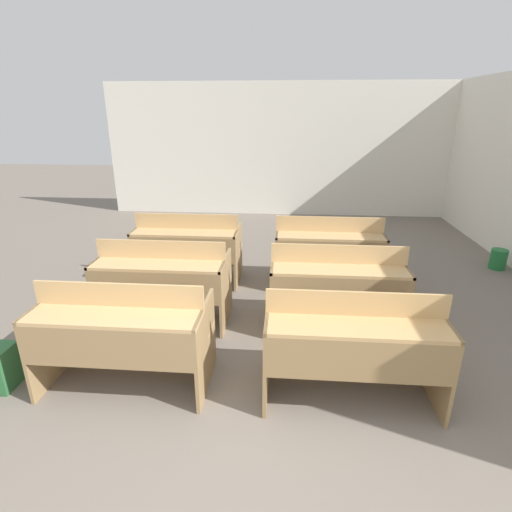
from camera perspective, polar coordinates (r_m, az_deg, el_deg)
The scene contains 8 objects.
wall_back at distance 8.70m, azimuth 3.01°, elevation 14.80°, with size 7.20×0.06×2.72m.
bench_front_left at distance 3.42m, azimuth -18.49°, elevation -10.36°, with size 1.34×0.70×0.92m.
bench_front_right at distance 3.21m, azimuth 13.66°, elevation -12.01°, with size 1.34×0.70×0.92m.
bench_second_left at distance 4.31m, azimuth -13.16°, elevation -3.31°, with size 1.34×0.70×0.92m.
bench_second_right at distance 4.15m, azimuth 11.46°, elevation -4.10°, with size 1.34×0.70×0.92m.
bench_third_left at distance 5.30m, azimuth -9.73°, elevation 1.43°, with size 1.34×0.70×0.92m.
bench_third_right at distance 5.17m, azimuth 10.30°, elevation 0.91°, with size 1.34×0.70×0.92m.
wastepaper_bin at distance 6.73m, azimuth 31.32°, elevation -0.39°, with size 0.22×0.22×0.29m.
Camera 1 is at (0.26, -1.37, 2.17)m, focal length 28.00 mm.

